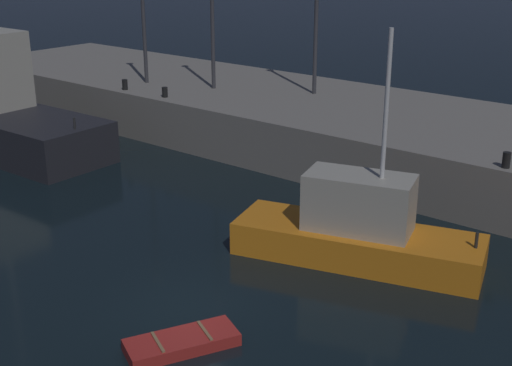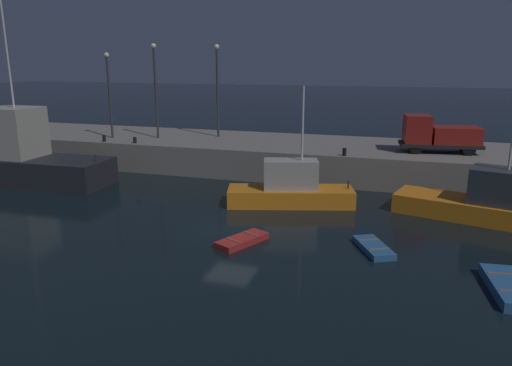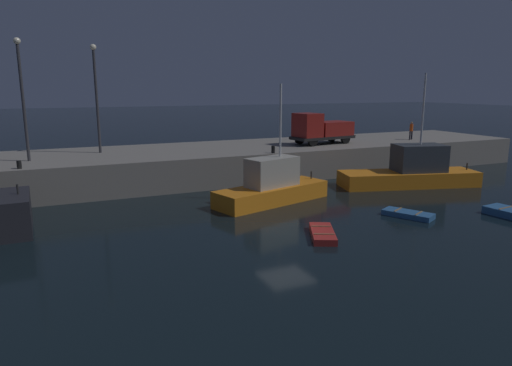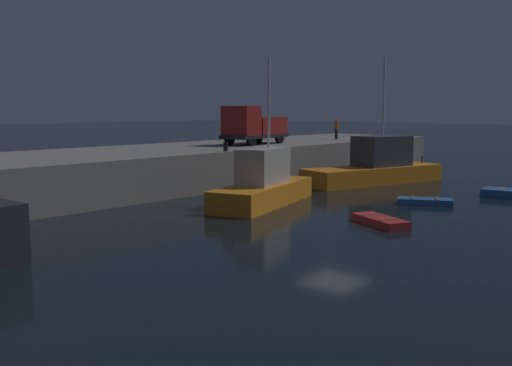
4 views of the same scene
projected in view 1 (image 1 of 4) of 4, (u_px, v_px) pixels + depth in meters
ground_plane at (190, 310)px, 19.39m from camera, size 320.00×320.00×0.00m
pier_quay at (437, 147)px, 30.21m from camera, size 59.67×9.83×2.32m
fishing_trawler_red at (358, 231)px, 22.02m from camera, size 8.18×4.48×7.37m
dinghy_orange_near at (182, 342)px, 17.54m from camera, size 2.21×3.02×0.36m
lamp_post_west at (143, 1)px, 36.06m from camera, size 0.44×0.44×7.20m
bollard_west at (165, 92)px, 34.04m from camera, size 0.28×0.28×0.50m
bollard_central at (125, 85)px, 35.67m from camera, size 0.28×0.28×0.53m
bollard_east at (506, 160)px, 23.73m from camera, size 0.28×0.28×0.55m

